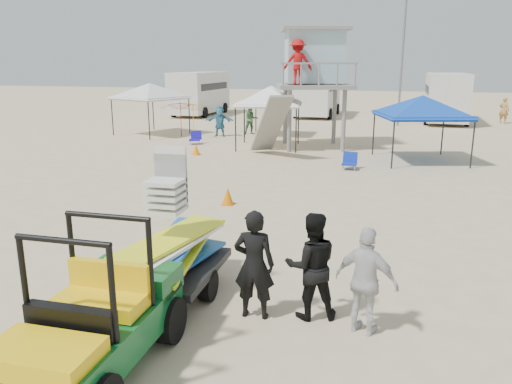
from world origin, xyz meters
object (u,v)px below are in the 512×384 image
(man_left, at_px, (254,265))
(canopy_blue, at_px, (423,99))
(utility_cart, at_px, (90,309))
(surf_trailer, at_px, (173,245))
(lifeguard_tower, at_px, (313,61))

(man_left, relative_size, canopy_blue, 0.44)
(utility_cart, relative_size, man_left, 1.51)
(surf_trailer, bearing_deg, utility_cart, -90.13)
(surf_trailer, xyz_separation_m, lifeguard_tower, (-0.63, 16.43, 3.06))
(utility_cart, xyz_separation_m, lifeguard_tower, (-0.62, 18.77, 3.06))
(surf_trailer, bearing_deg, canopy_blue, 73.14)
(utility_cart, xyz_separation_m, canopy_blue, (4.27, 16.40, 1.60))
(canopy_blue, bearing_deg, lifeguard_tower, 154.22)
(utility_cart, distance_m, surf_trailer, 2.34)
(lifeguard_tower, distance_m, canopy_blue, 5.62)
(surf_trailer, height_order, man_left, surf_trailer)
(canopy_blue, bearing_deg, surf_trailer, -106.86)
(utility_cart, height_order, man_left, utility_cart)
(utility_cart, height_order, lifeguard_tower, lifeguard_tower)
(utility_cart, distance_m, lifeguard_tower, 19.02)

